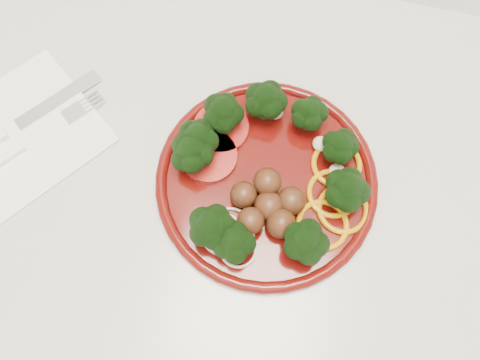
% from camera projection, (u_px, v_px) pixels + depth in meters
% --- Properties ---
extents(counter, '(2.40, 0.60, 0.90)m').
position_uv_depth(counter, '(181.00, 228.00, 1.01)').
color(counter, silver).
rests_on(counter, ground).
extents(plate, '(0.27, 0.27, 0.06)m').
position_uv_depth(plate, '(265.00, 176.00, 0.55)').
color(plate, '#420806').
rests_on(plate, counter).
extents(napkin, '(0.24, 0.24, 0.00)m').
position_uv_depth(napkin, '(25.00, 132.00, 0.59)').
color(napkin, white).
rests_on(napkin, counter).
extents(knife, '(0.15, 0.19, 0.01)m').
position_uv_depth(knife, '(1.00, 135.00, 0.58)').
color(knife, silver).
rests_on(knife, napkin).
extents(fork, '(0.13, 0.17, 0.01)m').
position_uv_depth(fork, '(10.00, 154.00, 0.57)').
color(fork, white).
rests_on(fork, napkin).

